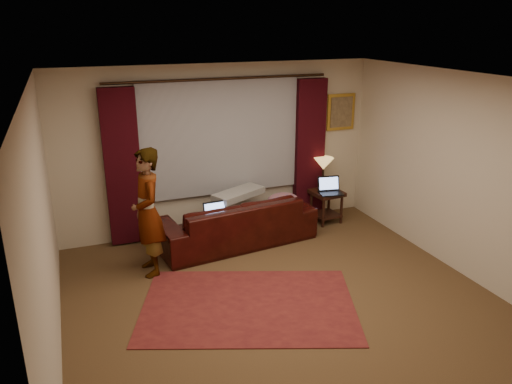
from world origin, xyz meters
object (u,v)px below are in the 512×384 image
(sofa, at_px, (236,213))
(laptop_sofa, at_px, (218,213))
(tiffany_lamp, at_px, (323,173))
(laptop_table, at_px, (331,186))
(end_table, at_px, (326,206))
(person, at_px, (148,213))

(sofa, relative_size, laptop_sofa, 6.28)
(sofa, xyz_separation_m, tiffany_lamp, (1.67, 0.41, 0.32))
(sofa, xyz_separation_m, laptop_table, (1.66, 0.10, 0.19))
(end_table, relative_size, tiffany_lamp, 1.03)
(person, bearing_deg, laptop_table, 96.94)
(sofa, height_order, end_table, sofa)
(end_table, bearing_deg, tiffany_lamp, 88.64)
(laptop_table, bearing_deg, end_table, 95.34)
(laptop_table, bearing_deg, person, -159.60)
(laptop_sofa, relative_size, tiffany_lamp, 0.72)
(laptop_table, bearing_deg, laptop_sofa, -161.55)
(sofa, height_order, laptop_table, sofa)
(sofa, bearing_deg, tiffany_lamp, -173.49)
(person, bearing_deg, laptop_sofa, 100.72)
(sofa, height_order, person, person)
(sofa, bearing_deg, laptop_table, 176.16)
(tiffany_lamp, bearing_deg, laptop_table, -92.77)
(laptop_sofa, bearing_deg, end_table, 10.54)
(person, bearing_deg, end_table, 99.61)
(tiffany_lamp, height_order, laptop_table, tiffany_lamp)
(end_table, distance_m, person, 3.16)
(tiffany_lamp, bearing_deg, person, -163.72)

